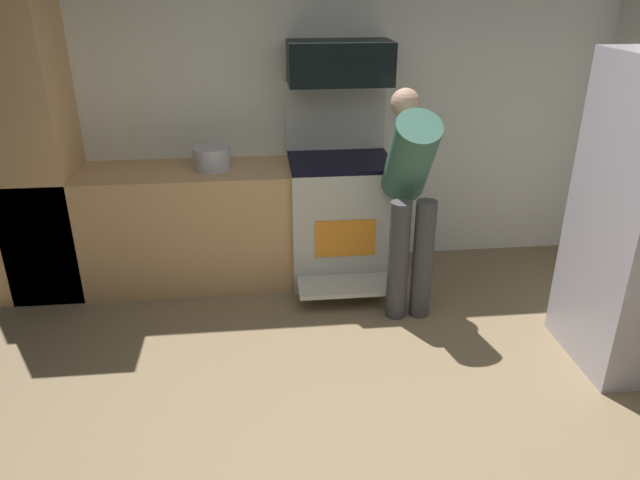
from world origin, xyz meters
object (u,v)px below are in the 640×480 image
at_px(oven_range, 339,214).
at_px(stock_pot, 212,158).
at_px(person_cook, 410,189).
at_px(microwave, 340,63).

xyz_separation_m(oven_range, stock_pot, (-0.94, 0.01, 0.48)).
distance_m(person_cook, stock_pot, 1.46).
bearing_deg(stock_pot, person_cook, -23.18).
bearing_deg(microwave, person_cook, -58.86).
distance_m(oven_range, person_cook, 0.78).
relative_size(microwave, person_cook, 0.49).
xyz_separation_m(microwave, stock_pot, (-0.94, -0.08, -0.65)).
bearing_deg(person_cook, microwave, 121.14).
height_order(oven_range, stock_pot, oven_range).
bearing_deg(microwave, stock_pot, -175.14).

